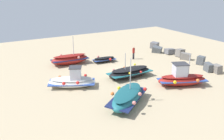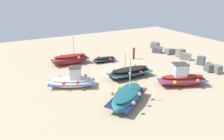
{
  "view_description": "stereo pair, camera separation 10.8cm",
  "coord_description": "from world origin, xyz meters",
  "px_view_note": "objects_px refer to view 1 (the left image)",
  "views": [
    {
      "loc": [
        23.51,
        -14.94,
        10.06
      ],
      "look_at": [
        0.6,
        -1.96,
        0.9
      ],
      "focal_mm": 41.61,
      "sensor_mm": 36.0,
      "label": 1
    },
    {
      "loc": [
        23.56,
        -14.85,
        10.06
      ],
      "look_at": [
        0.6,
        -1.96,
        0.9
      ],
      "focal_mm": 41.61,
      "sensor_mm": 36.0,
      "label": 2
    }
  ],
  "objects_px": {
    "fishing_boat_3": "(128,97)",
    "person_walking": "(134,52)",
    "fishing_boat_5": "(72,81)",
    "fishing_boat_2": "(70,59)",
    "fishing_boat_0": "(182,78)",
    "fishing_boat_4": "(104,59)",
    "fishing_boat_1": "(130,72)"
  },
  "relations": [
    {
      "from": "fishing_boat_1",
      "to": "person_walking",
      "type": "xyz_separation_m",
      "value": [
        -5.47,
        4.18,
        0.43
      ]
    },
    {
      "from": "fishing_boat_5",
      "to": "fishing_boat_0",
      "type": "bearing_deg",
      "value": -1.09
    },
    {
      "from": "fishing_boat_3",
      "to": "person_walking",
      "type": "xyz_separation_m",
      "value": [
        -10.89,
        7.96,
        0.32
      ]
    },
    {
      "from": "fishing_boat_5",
      "to": "person_walking",
      "type": "xyz_separation_m",
      "value": [
        -4.96,
        10.63,
        0.38
      ]
    },
    {
      "from": "fishing_boat_2",
      "to": "person_walking",
      "type": "bearing_deg",
      "value": 168.19
    },
    {
      "from": "fishing_boat_3",
      "to": "fishing_boat_5",
      "type": "xyz_separation_m",
      "value": [
        -5.93,
        -2.67,
        -0.05
      ]
    },
    {
      "from": "person_walking",
      "to": "fishing_boat_2",
      "type": "bearing_deg",
      "value": -113.89
    },
    {
      "from": "fishing_boat_1",
      "to": "fishing_boat_2",
      "type": "distance_m",
      "value": 8.59
    },
    {
      "from": "fishing_boat_0",
      "to": "fishing_boat_3",
      "type": "distance_m",
      "value": 7.1
    },
    {
      "from": "fishing_boat_0",
      "to": "fishing_boat_2",
      "type": "bearing_deg",
      "value": -37.21
    },
    {
      "from": "fishing_boat_2",
      "to": "fishing_boat_3",
      "type": "height_order",
      "value": "fishing_boat_3"
    },
    {
      "from": "person_walking",
      "to": "fishing_boat_1",
      "type": "bearing_deg",
      "value": -46.72
    },
    {
      "from": "fishing_boat_0",
      "to": "fishing_boat_1",
      "type": "height_order",
      "value": "fishing_boat_0"
    },
    {
      "from": "fishing_boat_5",
      "to": "person_walking",
      "type": "height_order",
      "value": "fishing_boat_5"
    },
    {
      "from": "fishing_boat_2",
      "to": "fishing_boat_4",
      "type": "height_order",
      "value": "fishing_boat_2"
    },
    {
      "from": "fishing_boat_1",
      "to": "fishing_boat_3",
      "type": "distance_m",
      "value": 6.6
    },
    {
      "from": "fishing_boat_3",
      "to": "person_walking",
      "type": "height_order",
      "value": "fishing_boat_3"
    },
    {
      "from": "fishing_boat_4",
      "to": "fishing_boat_5",
      "type": "xyz_separation_m",
      "value": [
        5.74,
        -6.61,
        0.27
      ]
    },
    {
      "from": "fishing_boat_1",
      "to": "fishing_boat_5",
      "type": "bearing_deg",
      "value": 175.06
    },
    {
      "from": "fishing_boat_1",
      "to": "fishing_boat_3",
      "type": "relative_size",
      "value": 0.94
    },
    {
      "from": "fishing_boat_4",
      "to": "fishing_boat_2",
      "type": "bearing_deg",
      "value": -13.23
    },
    {
      "from": "fishing_boat_2",
      "to": "fishing_boat_5",
      "type": "xyz_separation_m",
      "value": [
        7.09,
        -2.44,
        -0.04
      ]
    },
    {
      "from": "fishing_boat_2",
      "to": "fishing_boat_5",
      "type": "bearing_deg",
      "value": 73.77
    },
    {
      "from": "fishing_boat_3",
      "to": "fishing_boat_1",
      "type": "bearing_deg",
      "value": -161.82
    },
    {
      "from": "fishing_boat_4",
      "to": "person_walking",
      "type": "xyz_separation_m",
      "value": [
        0.78,
        4.02,
        0.65
      ]
    },
    {
      "from": "fishing_boat_0",
      "to": "fishing_boat_3",
      "type": "relative_size",
      "value": 0.98
    },
    {
      "from": "fishing_boat_4",
      "to": "person_walking",
      "type": "bearing_deg",
      "value": 173.7
    },
    {
      "from": "fishing_boat_3",
      "to": "fishing_boat_4",
      "type": "height_order",
      "value": "fishing_boat_3"
    },
    {
      "from": "fishing_boat_0",
      "to": "person_walking",
      "type": "relative_size",
      "value": 3.08
    },
    {
      "from": "fishing_boat_1",
      "to": "fishing_boat_3",
      "type": "xyz_separation_m",
      "value": [
        5.42,
        -3.77,
        0.11
      ]
    },
    {
      "from": "fishing_boat_3",
      "to": "person_walking",
      "type": "relative_size",
      "value": 3.14
    },
    {
      "from": "fishing_boat_4",
      "to": "person_walking",
      "type": "distance_m",
      "value": 4.15
    }
  ]
}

